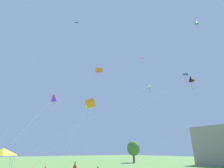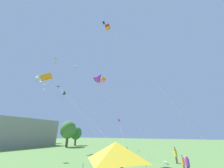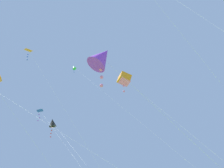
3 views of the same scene
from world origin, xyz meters
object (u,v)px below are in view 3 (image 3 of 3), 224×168
at_px(kite_orange_delta_0, 29,51).
at_px(kite_black_diamond_10, 53,123).
at_px(kite_orange_box_5, 124,79).
at_px(kite_blue_delta_7, 40,111).
at_px(kite_purple_diamond_3, 102,58).
at_px(kite_green_diamond_8, 74,68).

xyz_separation_m(kite_orange_delta_0, kite_black_diamond_10, (6.95, 4.12, -5.62)).
relative_size(kite_orange_box_5, kite_blue_delta_7, 0.63).
distance_m(kite_purple_diamond_3, kite_green_diamond_8, 27.11).
relative_size(kite_purple_diamond_3, kite_orange_box_5, 0.82).
relative_size(kite_orange_delta_0, kite_orange_box_5, 1.49).
bearing_deg(kite_black_diamond_10, kite_purple_diamond_3, -118.81).
relative_size(kite_blue_delta_7, kite_black_diamond_10, 0.87).
xyz_separation_m(kite_orange_delta_0, kite_green_diamond_8, (9.69, 4.07, 4.00)).
bearing_deg(kite_green_diamond_8, kite_black_diamond_10, 178.81).
bearing_deg(kite_black_diamond_10, kite_orange_box_5, -105.27).
distance_m(kite_purple_diamond_3, kite_orange_box_5, 7.97).
distance_m(kite_blue_delta_7, kite_black_diamond_10, 2.24).
xyz_separation_m(kite_orange_delta_0, kite_orange_box_5, (2.72, -11.38, -6.75)).
height_order(kite_purple_diamond_3, kite_black_diamond_10, kite_black_diamond_10).
bearing_deg(kite_blue_delta_7, kite_black_diamond_10, -30.99).
relative_size(kite_orange_delta_0, kite_purple_diamond_3, 1.82).
distance_m(kite_green_diamond_8, kite_black_diamond_10, 10.01).
bearing_deg(kite_purple_diamond_3, kite_black_diamond_10, 61.19).
xyz_separation_m(kite_orange_box_5, kite_blue_delta_7, (2.74, 16.40, 2.53)).
relative_size(kite_orange_box_5, kite_black_diamond_10, 0.54).
height_order(kite_orange_box_5, kite_black_diamond_10, kite_black_diamond_10).
bearing_deg(kite_green_diamond_8, kite_orange_box_5, -114.31).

